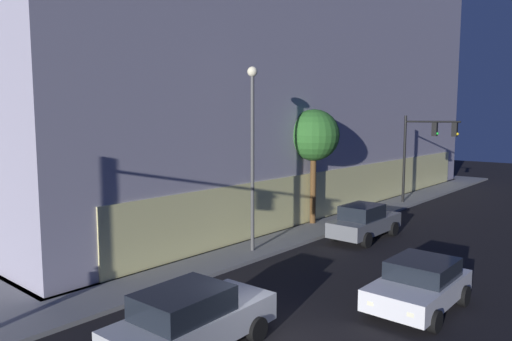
# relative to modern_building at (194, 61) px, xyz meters

# --- Properties ---
(modern_building) EXTENTS (40.10, 29.79, 21.41)m
(modern_building) POSITION_rel_modern_building_xyz_m (0.00, 0.00, 0.00)
(modern_building) COLOR #4C4C51
(modern_building) RESTS_ON ground
(traffic_light_far_corner) EXTENTS (0.39, 3.70, 6.00)m
(traffic_light_far_corner) POSITION_rel_modern_building_xyz_m (4.89, -17.49, -6.27)
(traffic_light_far_corner) COLOR black
(traffic_light_far_corner) RESTS_ON sidewalk_corner
(street_lamp_sidewalk) EXTENTS (0.44, 0.44, 8.02)m
(street_lamp_sidewalk) POSITION_rel_modern_building_xyz_m (-11.19, -16.10, -5.47)
(street_lamp_sidewalk) COLOR #484848
(street_lamp_sidewalk) RESTS_ON sidewalk_corner
(sidewalk_tree) EXTENTS (2.82, 2.82, 6.32)m
(sidewalk_tree) POSITION_rel_modern_building_xyz_m (-4.85, -15.04, -5.64)
(sidewalk_tree) COLOR brown
(sidewalk_tree) RESTS_ON sidewalk_corner
(car_silver) EXTENTS (4.70, 2.21, 1.73)m
(car_silver) POSITION_rel_modern_building_xyz_m (-18.89, -20.75, -9.77)
(car_silver) COLOR #B7BABF
(car_silver) RESTS_ON ground
(car_white) EXTENTS (4.09, 2.24, 1.53)m
(car_white) POSITION_rel_modern_building_xyz_m (-12.33, -24.08, -9.85)
(car_white) COLOR silver
(car_white) RESTS_ON ground
(car_grey) EXTENTS (4.69, 1.95, 1.75)m
(car_grey) POSITION_rel_modern_building_xyz_m (-5.65, -18.64, -9.77)
(car_grey) COLOR slate
(car_grey) RESTS_ON ground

